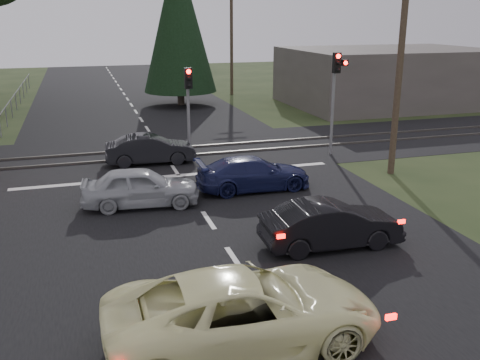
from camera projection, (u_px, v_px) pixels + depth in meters
name	position (u px, v px, depth m)	size (l,w,h in m)	color
ground	(235.00, 260.00, 14.34)	(120.00, 120.00, 0.00)	#233116
road	(171.00, 164.00, 23.49)	(14.00, 100.00, 0.01)	black
rail_corridor	(164.00, 154.00, 25.32)	(120.00, 8.00, 0.01)	black
stop_line	(179.00, 175.00, 21.84)	(13.00, 0.35, 0.00)	silver
rail_near	(167.00, 157.00, 24.57)	(120.00, 0.12, 0.10)	#59544C
rail_far	(161.00, 149.00, 26.04)	(120.00, 0.12, 0.10)	#59544C
traffic_signal_right	(336.00, 84.00, 24.12)	(0.68, 0.48, 4.70)	slate
traffic_signal_center	(189.00, 98.00, 23.56)	(0.32, 0.48, 4.10)	slate
utility_pole_near	(401.00, 57.00, 20.79)	(1.80, 0.26, 9.00)	#4C3D2D
utility_pole_mid	(231.00, 35.00, 42.74)	(1.80, 0.26, 9.00)	#4C3D2D
utility_pole_far	(176.00, 28.00, 65.60)	(1.80, 0.26, 9.00)	#4C3D2D
conifer_tree	(178.00, 20.00, 37.32)	(5.20, 5.20, 11.00)	#473D33
fence_left	(10.00, 122.00, 32.77)	(0.10, 36.00, 1.20)	slate
building_right	(387.00, 77.00, 38.85)	(14.00, 10.00, 4.00)	#59514C
cream_coupe	(244.00, 310.00, 10.45)	(2.51, 5.45, 1.51)	#F2F0AE
dark_hatchback	(331.00, 225.00, 14.99)	(1.38, 3.97, 1.31)	black
silver_car	(141.00, 187.00, 18.20)	(1.60, 3.97, 1.35)	#A0A3A8
blue_sedan	(253.00, 174.00, 19.94)	(1.75, 4.30, 1.25)	#171C47
dark_car_far	(150.00, 149.00, 23.46)	(1.35, 3.88, 1.28)	black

